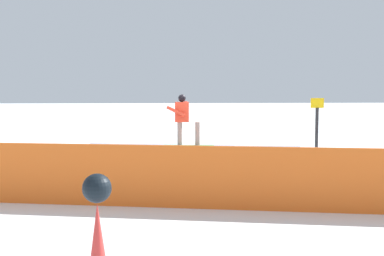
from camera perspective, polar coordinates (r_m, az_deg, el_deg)
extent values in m
plane|color=white|center=(14.06, -0.09, -4.55)|extent=(120.00, 120.00, 0.00)
cube|color=white|center=(14.02, -0.09, -3.42)|extent=(6.24, 1.61, 0.56)
cube|color=blue|center=(14.04, -0.09, -3.99)|extent=(6.25, 1.62, 0.13)
cube|color=#8D91A3|center=(13.98, -0.09, -2.20)|extent=(6.25, 1.67, 0.04)
cube|color=#3D8D4F|center=(13.98, -0.40, -2.09)|extent=(1.49, 0.37, 0.01)
cylinder|color=gray|center=(13.95, -1.46, -0.67)|extent=(0.15, 0.15, 0.68)
cylinder|color=gray|center=(13.95, 0.66, -0.67)|extent=(0.15, 0.15, 0.68)
cube|color=red|center=(13.90, -1.20, 1.91)|extent=(0.41, 0.26, 0.58)
sphere|color=black|center=(13.89, -1.20, 3.56)|extent=(0.22, 0.22, 0.22)
cylinder|color=red|center=(13.74, -1.96, 2.00)|extent=(0.54, 0.12, 0.32)
cylinder|color=red|center=(14.07, -0.78, 2.07)|extent=(0.11, 0.10, 0.55)
cube|color=orange|center=(9.06, 1.76, -5.88)|extent=(12.55, 2.40, 1.20)
sphere|color=black|center=(3.34, -11.21, -7.02)|extent=(0.20, 0.20, 0.20)
cylinder|color=#262628|center=(15.20, 14.56, -0.83)|extent=(0.10, 0.10, 1.67)
cube|color=yellow|center=(15.14, 14.64, 2.89)|extent=(0.40, 0.04, 0.30)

